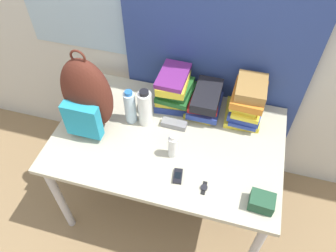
{
  "coord_description": "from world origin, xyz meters",
  "views": [
    {
      "loc": [
        0.33,
        -0.74,
        2.23
      ],
      "look_at": [
        0.0,
        0.43,
        0.84
      ],
      "focal_mm": 35.0,
      "sensor_mm": 36.0,
      "label": 1
    }
  ],
  "objects_px": {
    "book_stack_left": "(174,90)",
    "book_stack_center": "(205,101)",
    "backpack": "(87,97)",
    "sunscreen_bottle": "(173,146)",
    "book_stack_right": "(247,102)",
    "water_bottle": "(130,107)",
    "sports_bottle": "(145,108)",
    "sunglasses_case": "(174,124)",
    "camera_pouch": "(262,202)",
    "wristwatch": "(204,188)",
    "cell_phone": "(178,176)"
  },
  "relations": [
    {
      "from": "book_stack_left",
      "to": "book_stack_center",
      "type": "bearing_deg",
      "value": -1.48
    },
    {
      "from": "book_stack_center",
      "to": "backpack",
      "type": "bearing_deg",
      "value": -153.63
    },
    {
      "from": "sunscreen_bottle",
      "to": "book_stack_right",
      "type": "bearing_deg",
      "value": 48.58
    },
    {
      "from": "water_bottle",
      "to": "backpack",
      "type": "bearing_deg",
      "value": -153.3
    },
    {
      "from": "sports_bottle",
      "to": "book_stack_left",
      "type": "bearing_deg",
      "value": 58.13
    },
    {
      "from": "sunglasses_case",
      "to": "camera_pouch",
      "type": "height_order",
      "value": "camera_pouch"
    },
    {
      "from": "sports_bottle",
      "to": "camera_pouch",
      "type": "relative_size",
      "value": 2.01
    },
    {
      "from": "water_bottle",
      "to": "book_stack_right",
      "type": "bearing_deg",
      "value": 17.56
    },
    {
      "from": "backpack",
      "to": "wristwatch",
      "type": "bearing_deg",
      "value": -18.78
    },
    {
      "from": "sunscreen_bottle",
      "to": "wristwatch",
      "type": "xyz_separation_m",
      "value": [
        0.21,
        -0.16,
        -0.07
      ]
    },
    {
      "from": "backpack",
      "to": "book_stack_right",
      "type": "distance_m",
      "value": 0.92
    },
    {
      "from": "book_stack_left",
      "to": "sunglasses_case",
      "type": "relative_size",
      "value": 1.73
    },
    {
      "from": "book_stack_center",
      "to": "sunglasses_case",
      "type": "bearing_deg",
      "value": -129.17
    },
    {
      "from": "sports_bottle",
      "to": "sunglasses_case",
      "type": "distance_m",
      "value": 0.2
    },
    {
      "from": "book_stack_center",
      "to": "cell_phone",
      "type": "relative_size",
      "value": 3.05
    },
    {
      "from": "book_stack_left",
      "to": "sunglasses_case",
      "type": "distance_m",
      "value": 0.22
    },
    {
      "from": "book_stack_left",
      "to": "wristwatch",
      "type": "distance_m",
      "value": 0.65
    },
    {
      "from": "sunscreen_bottle",
      "to": "cell_phone",
      "type": "distance_m",
      "value": 0.16
    },
    {
      "from": "sunscreen_bottle",
      "to": "cell_phone",
      "type": "bearing_deg",
      "value": -64.28
    },
    {
      "from": "book_stack_right",
      "to": "water_bottle",
      "type": "xyz_separation_m",
      "value": [
        -0.66,
        -0.21,
        -0.02
      ]
    },
    {
      "from": "book_stack_right",
      "to": "cell_phone",
      "type": "relative_size",
      "value": 2.95
    },
    {
      "from": "sports_bottle",
      "to": "wristwatch",
      "type": "xyz_separation_m",
      "value": [
        0.43,
        -0.36,
        -0.12
      ]
    },
    {
      "from": "sunscreen_bottle",
      "to": "camera_pouch",
      "type": "relative_size",
      "value": 1.3
    },
    {
      "from": "book_stack_center",
      "to": "camera_pouch",
      "type": "bearing_deg",
      "value": -54.95
    },
    {
      "from": "backpack",
      "to": "water_bottle",
      "type": "bearing_deg",
      "value": 26.7
    },
    {
      "from": "sunglasses_case",
      "to": "camera_pouch",
      "type": "xyz_separation_m",
      "value": [
        0.55,
        -0.39,
        0.02
      ]
    },
    {
      "from": "sports_bottle",
      "to": "sunscreen_bottle",
      "type": "relative_size",
      "value": 1.55
    },
    {
      "from": "camera_pouch",
      "to": "wristwatch",
      "type": "height_order",
      "value": "camera_pouch"
    },
    {
      "from": "backpack",
      "to": "book_stack_center",
      "type": "xyz_separation_m",
      "value": [
        0.61,
        0.3,
        -0.15
      ]
    },
    {
      "from": "book_stack_left",
      "to": "sports_bottle",
      "type": "relative_size",
      "value": 1.04
    },
    {
      "from": "water_bottle",
      "to": "sunglasses_case",
      "type": "height_order",
      "value": "water_bottle"
    },
    {
      "from": "camera_pouch",
      "to": "sunscreen_bottle",
      "type": "bearing_deg",
      "value": 159.89
    },
    {
      "from": "book_stack_right",
      "to": "sports_bottle",
      "type": "relative_size",
      "value": 1.11
    },
    {
      "from": "book_stack_left",
      "to": "sunscreen_bottle",
      "type": "distance_m",
      "value": 0.41
    },
    {
      "from": "backpack",
      "to": "sunscreen_bottle",
      "type": "xyz_separation_m",
      "value": [
        0.51,
        -0.08,
        -0.16
      ]
    },
    {
      "from": "water_bottle",
      "to": "sports_bottle",
      "type": "bearing_deg",
      "value": 5.22
    },
    {
      "from": "water_bottle",
      "to": "camera_pouch",
      "type": "distance_m",
      "value": 0.9
    },
    {
      "from": "cell_phone",
      "to": "wristwatch",
      "type": "height_order",
      "value": "cell_phone"
    },
    {
      "from": "sports_bottle",
      "to": "sunglasses_case",
      "type": "height_order",
      "value": "sports_bottle"
    },
    {
      "from": "backpack",
      "to": "book_stack_right",
      "type": "relative_size",
      "value": 1.93
    },
    {
      "from": "wristwatch",
      "to": "book_stack_center",
      "type": "bearing_deg",
      "value": 101.49
    },
    {
      "from": "book_stack_center",
      "to": "sports_bottle",
      "type": "height_order",
      "value": "sports_bottle"
    },
    {
      "from": "book_stack_center",
      "to": "cell_phone",
      "type": "bearing_deg",
      "value": -93.91
    },
    {
      "from": "book_stack_center",
      "to": "wristwatch",
      "type": "bearing_deg",
      "value": -78.51
    },
    {
      "from": "book_stack_right",
      "to": "sports_bottle",
      "type": "bearing_deg",
      "value": -160.58
    },
    {
      "from": "camera_pouch",
      "to": "book_stack_center",
      "type": "bearing_deg",
      "value": 125.05
    },
    {
      "from": "sunglasses_case",
      "to": "sunscreen_bottle",
      "type": "bearing_deg",
      "value": -77.4
    },
    {
      "from": "book_stack_right",
      "to": "backpack",
      "type": "bearing_deg",
      "value": -160.17
    },
    {
      "from": "backpack",
      "to": "cell_phone",
      "type": "relative_size",
      "value": 5.7
    },
    {
      "from": "water_bottle",
      "to": "wristwatch",
      "type": "bearing_deg",
      "value": -33.78
    }
  ]
}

